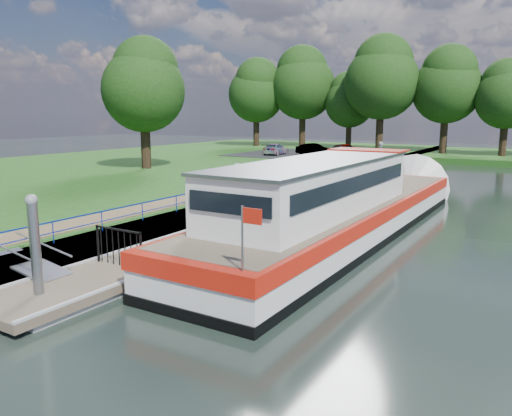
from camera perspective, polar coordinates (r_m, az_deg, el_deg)
The scene contains 16 objects.
ground at distance 14.29m, azimuth -21.75°, elevation -9.99°, with size 160.00×160.00×0.00m, color black.
riverbank at distance 37.11m, azimuth -19.96°, elevation 3.16°, with size 32.00×90.00×0.78m, color #1A4413.
bank_edge at distance 26.87m, azimuth 1.06°, elevation 1.14°, with size 1.10×90.00×0.78m, color #473D2D.
footpath at distance 22.39m, azimuth -12.26°, elevation 0.02°, with size 1.60×40.00×0.05m, color brown.
carpark at distance 50.94m, azimuth 6.11°, elevation 6.11°, with size 14.00×12.00×0.06m, color black.
blue_fence at distance 17.80m, azimuth -19.64°, elevation -1.43°, with size 0.04×18.04×0.72m.
pontoon at distance 23.96m, azimuth 3.86°, elevation -0.56°, with size 2.50×30.00×0.56m.
mooring_piles at distance 23.77m, azimuth 3.89°, elevation 2.03°, with size 0.30×27.30×3.55m.
gangway at distance 15.83m, azimuth -24.49°, elevation -5.81°, with size 2.58×1.00×0.92m.
gate_panel at distance 15.28m, azimuth -15.44°, elevation -3.76°, with size 1.85×0.05×1.15m.
barge at distance 20.73m, azimuth 10.38°, elevation 0.05°, with size 4.36×21.15×4.78m.
horizon_trees at distance 57.94m, azimuth 19.67°, elevation 13.18°, with size 54.38×10.03×12.87m.
bank_tree_a at distance 38.83m, azimuth -12.67°, elevation 13.67°, with size 6.12×6.12×9.72m.
car_a at distance 47.05m, azimuth 9.66°, elevation 6.49°, with size 1.57×3.91×1.33m, color #999999.
car_b at distance 49.44m, azimuth 6.63°, elevation 6.67°, with size 1.23×3.52×1.16m, color #999999.
car_c at distance 50.15m, azimuth 2.25°, elevation 6.75°, with size 1.54×3.79×1.10m, color #999999.
Camera 1 is at (10.94, -7.80, 4.87)m, focal length 35.00 mm.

